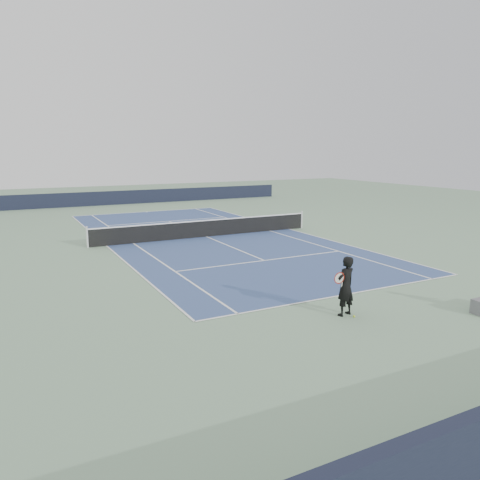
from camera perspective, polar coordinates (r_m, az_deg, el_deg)
name	(u,v)px	position (r m, az deg, el deg)	size (l,w,h in m)	color
ground	(206,237)	(26.13, -4.11, 0.39)	(80.00, 80.00, 0.00)	gray
court_surface	(206,237)	(26.13, -4.11, 0.40)	(10.97, 23.77, 0.01)	#33497A
tennis_net	(206,228)	(26.04, -4.13, 1.48)	(12.90, 0.10, 1.07)	silver
windscreen_far	(127,197)	(42.92, -13.66, 5.08)	(30.00, 0.25, 1.20)	black
tennis_player	(345,286)	(14.02, 12.73, -5.49)	(0.82, 0.60, 1.78)	black
tennis_ball	(354,316)	(14.16, 13.73, -9.03)	(0.07, 0.07, 0.07)	#C4E02D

